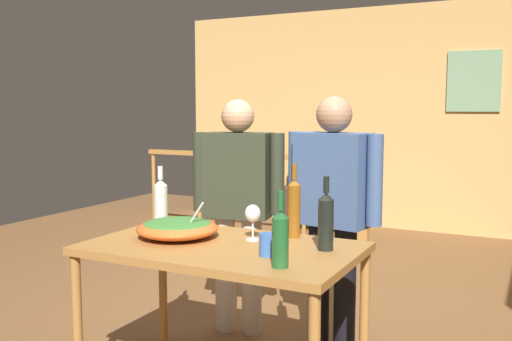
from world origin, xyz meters
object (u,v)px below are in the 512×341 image
object	(u,v)px
serving_table	(222,260)
wine_bottle_dark	(326,220)
tv_console	(314,207)
flat_screen_tv	(314,167)
wine_bottle_amber	(294,207)
mug_blue	(268,245)
wine_bottle_green	(280,237)
wine_bottle_clear	(161,202)
framed_picture	(474,81)
wine_glass	(253,215)
salad_bowl	(177,227)
person_standing_left	(238,197)
stair_railing	(288,186)
person_standing_right	(333,203)

from	to	relation	value
serving_table	wine_bottle_dark	distance (m)	0.56
tv_console	flat_screen_tv	size ratio (longest dim) A/B	1.38
wine_bottle_amber	mug_blue	distance (m)	0.43
wine_bottle_green	mug_blue	bearing A→B (deg)	131.55
wine_bottle_amber	tv_console	bearing A→B (deg)	109.33
wine_bottle_green	wine_bottle_clear	xyz separation A→B (m)	(-0.97, 0.47, 0.01)
framed_picture	serving_table	bearing A→B (deg)	-98.79
wine_glass	wine_bottle_green	size ratio (longest dim) A/B	0.56
serving_table	mug_blue	world-z (taller)	mug_blue
salad_bowl	wine_bottle_amber	xyz separation A→B (m)	(0.55, 0.29, 0.11)
tv_console	person_standing_left	world-z (taller)	person_standing_left
framed_picture	stair_railing	xyz separation A→B (m)	(-1.67, -1.33, -1.12)
stair_railing	serving_table	size ratio (longest dim) A/B	1.99
mug_blue	person_standing_left	distance (m)	1.05
serving_table	wine_glass	distance (m)	0.28
framed_picture	wine_glass	world-z (taller)	framed_picture
serving_table	wine_bottle_dark	xyz separation A→B (m)	(0.50, 0.13, 0.22)
wine_bottle_clear	person_standing_left	world-z (taller)	person_standing_left
stair_railing	person_standing_right	size ratio (longest dim) A/B	1.75
person_standing_right	framed_picture	bearing A→B (deg)	-84.52
wine_glass	person_standing_left	world-z (taller)	person_standing_left
tv_console	wine_bottle_dark	bearing A→B (deg)	-68.42
flat_screen_tv	wine_bottle_dark	xyz separation A→B (m)	(1.58, -3.97, 0.18)
wine_glass	wine_bottle_clear	size ratio (longest dim) A/B	0.53
framed_picture	wine_bottle_amber	xyz separation A→B (m)	(-0.43, -4.11, -0.82)
wine_bottle_green	mug_blue	size ratio (longest dim) A/B	2.95
mug_blue	salad_bowl	bearing A→B (deg)	167.75
wine_bottle_amber	person_standing_right	distance (m)	0.44
wine_bottle_dark	mug_blue	size ratio (longest dim) A/B	3.16
mug_blue	serving_table	bearing A→B (deg)	162.27
tv_console	wine_bottle_green	distance (m)	4.68
tv_console	mug_blue	bearing A→B (deg)	-71.90
wine_bottle_green	wine_bottle_amber	size ratio (longest dim) A/B	0.85
framed_picture	stair_railing	bearing A→B (deg)	-141.54
framed_picture	wine_bottle_amber	distance (m)	4.21
serving_table	mug_blue	distance (m)	0.34
tv_console	salad_bowl	distance (m)	4.22
stair_railing	flat_screen_tv	distance (m)	1.02
stair_railing	mug_blue	xyz separation A→B (m)	(1.29, -3.19, 0.19)
flat_screen_tv	serving_table	size ratio (longest dim) A/B	0.48
stair_railing	person_standing_right	world-z (taller)	person_standing_right
flat_screen_tv	wine_glass	size ratio (longest dim) A/B	3.49
person_standing_left	wine_bottle_green	bearing A→B (deg)	115.73
stair_railing	person_standing_left	distance (m)	2.45
salad_bowl	wine_glass	size ratio (longest dim) A/B	2.31
salad_bowl	wine_bottle_dark	distance (m)	0.80
mug_blue	wine_bottle_amber	bearing A→B (deg)	96.05
flat_screen_tv	salad_bowl	size ratio (longest dim) A/B	1.51
tv_console	wine_bottle_amber	bearing A→B (deg)	-70.67
flat_screen_tv	mug_blue	distance (m)	4.42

